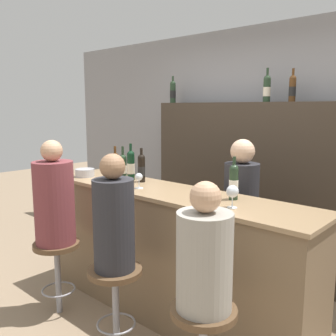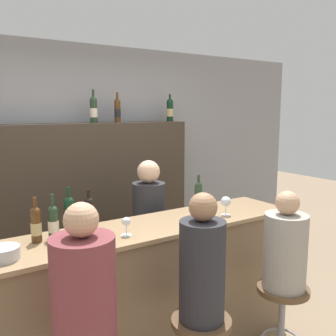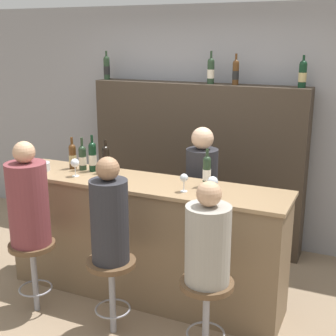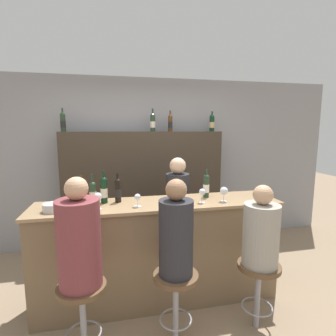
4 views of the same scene
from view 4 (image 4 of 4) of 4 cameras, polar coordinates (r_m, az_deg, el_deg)
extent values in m
plane|color=#8C755B|center=(2.98, -0.84, -29.23)|extent=(16.00, 16.00, 0.00)
cube|color=gray|center=(4.17, -5.66, 1.21)|extent=(6.40, 0.05, 2.60)
cube|color=brown|center=(2.92, -1.90, -17.98)|extent=(2.48, 0.52, 1.05)
cube|color=#997A56|center=(2.72, -1.96, -7.79)|extent=(2.52, 0.56, 0.03)
cube|color=#382D23|center=(4.02, -5.21, -4.93)|extent=(2.36, 0.28, 1.79)
cylinder|color=#4C2D14|center=(2.77, -18.32, -5.49)|extent=(0.07, 0.07, 0.20)
cylinder|color=tan|center=(2.77, -18.31, -5.69)|extent=(0.07, 0.07, 0.08)
sphere|color=#4C2D14|center=(2.75, -18.41, -3.47)|extent=(0.07, 0.07, 0.07)
cylinder|color=#4C2D14|center=(2.74, -18.47, -2.34)|extent=(0.02, 0.02, 0.08)
cylinder|color=#233823|center=(2.76, -16.03, -5.52)|extent=(0.07, 0.07, 0.19)
cylinder|color=beige|center=(2.76, -16.02, -5.71)|extent=(0.07, 0.07, 0.08)
sphere|color=#233823|center=(2.74, -16.11, -3.57)|extent=(0.07, 0.07, 0.07)
cylinder|color=#233823|center=(2.73, -16.17, -2.30)|extent=(0.02, 0.02, 0.10)
cylinder|color=black|center=(2.75, -13.77, -5.02)|extent=(0.07, 0.07, 0.24)
cylinder|color=beige|center=(2.75, -13.76, -5.26)|extent=(0.07, 0.07, 0.09)
sphere|color=black|center=(2.73, -13.85, -2.61)|extent=(0.07, 0.07, 0.07)
cylinder|color=black|center=(2.72, -13.90, -1.43)|extent=(0.02, 0.02, 0.09)
cylinder|color=black|center=(2.75, -10.83, -5.12)|extent=(0.06, 0.06, 0.22)
cylinder|color=black|center=(2.75, -10.83, -5.34)|extent=(0.07, 0.07, 0.09)
sphere|color=black|center=(2.73, -10.90, -2.92)|extent=(0.06, 0.06, 0.06)
cylinder|color=black|center=(2.72, -10.93, -1.88)|extent=(0.02, 0.02, 0.07)
cylinder|color=#233823|center=(2.93, 8.31, -4.17)|extent=(0.07, 0.07, 0.22)
cylinder|color=white|center=(2.93, 8.30, -4.39)|extent=(0.07, 0.07, 0.09)
sphere|color=#233823|center=(2.90, 8.35, -2.03)|extent=(0.07, 0.07, 0.07)
cylinder|color=#233823|center=(2.89, 8.38, -1.01)|extent=(0.02, 0.02, 0.08)
cylinder|color=#233823|center=(3.94, -21.88, 9.01)|extent=(0.07, 0.07, 0.23)
cylinder|color=black|center=(3.94, -21.87, 8.84)|extent=(0.07, 0.07, 0.09)
sphere|color=#233823|center=(3.95, -21.98, 10.67)|extent=(0.07, 0.07, 0.07)
cylinder|color=#233823|center=(3.95, -22.02, 11.43)|extent=(0.02, 0.02, 0.08)
cylinder|color=#233823|center=(3.93, -3.33, 9.58)|extent=(0.07, 0.07, 0.23)
cylinder|color=beige|center=(3.93, -3.33, 9.42)|extent=(0.07, 0.07, 0.09)
sphere|color=#233823|center=(3.94, -3.35, 11.22)|extent=(0.07, 0.07, 0.07)
cylinder|color=#233823|center=(3.94, -3.35, 12.11)|extent=(0.02, 0.02, 0.09)
cylinder|color=#4C2D14|center=(3.98, 0.50, 9.51)|extent=(0.06, 0.06, 0.22)
cylinder|color=black|center=(3.98, 0.50, 9.35)|extent=(0.07, 0.07, 0.09)
sphere|color=#4C2D14|center=(3.98, 0.50, 11.06)|extent=(0.06, 0.06, 0.06)
cylinder|color=#4C2D14|center=(3.99, 0.50, 11.84)|extent=(0.02, 0.02, 0.08)
cylinder|color=black|center=(4.17, 9.53, 9.37)|extent=(0.07, 0.07, 0.22)
cylinder|color=tan|center=(4.17, 9.52, 9.22)|extent=(0.08, 0.08, 0.09)
sphere|color=black|center=(4.18, 9.56, 10.88)|extent=(0.07, 0.07, 0.07)
cylinder|color=black|center=(4.18, 9.58, 11.57)|extent=(0.02, 0.02, 0.07)
cylinder|color=silver|center=(2.59, -14.94, -8.58)|extent=(0.07, 0.07, 0.00)
cylinder|color=silver|center=(2.57, -14.97, -7.65)|extent=(0.01, 0.01, 0.08)
sphere|color=silver|center=(2.56, -15.04, -6.02)|extent=(0.08, 0.08, 0.08)
cylinder|color=silver|center=(2.59, -6.63, -8.31)|extent=(0.07, 0.07, 0.00)
cylinder|color=silver|center=(2.58, -6.64, -7.58)|extent=(0.01, 0.01, 0.06)
sphere|color=silver|center=(2.57, -6.66, -6.28)|extent=(0.06, 0.06, 0.06)
cylinder|color=silver|center=(2.73, 7.41, -7.46)|extent=(0.06, 0.06, 0.00)
cylinder|color=silver|center=(2.72, 7.43, -6.60)|extent=(0.01, 0.01, 0.08)
sphere|color=silver|center=(2.70, 7.46, -5.17)|extent=(0.07, 0.07, 0.07)
cylinder|color=silver|center=(2.81, 12.02, -7.08)|extent=(0.07, 0.07, 0.00)
cylinder|color=silver|center=(2.81, 12.04, -6.34)|extent=(0.01, 0.01, 0.07)
sphere|color=silver|center=(2.79, 12.09, -4.89)|extent=(0.08, 0.08, 0.08)
cylinder|color=#B7B7BC|center=(2.65, -23.74, -7.84)|extent=(0.18, 0.18, 0.07)
cylinder|color=gray|center=(2.52, -17.92, -29.46)|extent=(0.05, 0.05, 0.58)
torus|color=gray|center=(2.58, -17.82, -31.00)|extent=(0.28, 0.28, 0.02)
cylinder|color=brown|center=(2.35, -18.30, -23.43)|extent=(0.38, 0.38, 0.04)
cylinder|color=brown|center=(2.18, -18.76, -15.30)|extent=(0.33, 0.33, 0.68)
sphere|color=tan|center=(2.05, -19.33, -4.23)|extent=(0.17, 0.17, 0.17)
cylinder|color=gray|center=(2.55, 1.67, -28.46)|extent=(0.05, 0.05, 0.58)
torus|color=gray|center=(2.61, 1.66, -29.99)|extent=(0.28, 0.28, 0.02)
cylinder|color=brown|center=(2.38, 1.71, -22.46)|extent=(0.38, 0.38, 0.04)
cylinder|color=#28282D|center=(2.22, 1.75, -14.96)|extent=(0.29, 0.29, 0.64)
sphere|color=#936B4C|center=(2.10, 1.80, -4.74)|extent=(0.17, 0.17, 0.17)
cylinder|color=gray|center=(2.81, 18.87, -25.17)|extent=(0.05, 0.05, 0.58)
torus|color=gray|center=(2.85, 18.78, -26.63)|extent=(0.28, 0.28, 0.02)
cylinder|color=brown|center=(2.65, 19.21, -19.53)|extent=(0.38, 0.38, 0.04)
cylinder|color=gray|center=(2.52, 19.55, -13.54)|extent=(0.31, 0.31, 0.55)
sphere|color=tan|center=(2.41, 19.98, -5.51)|extent=(0.17, 0.17, 0.17)
cylinder|color=#28282D|center=(3.45, 2.06, -11.74)|extent=(0.30, 0.30, 1.27)
sphere|color=#D8AD8C|center=(3.27, 2.13, 0.49)|extent=(0.21, 0.21, 0.21)
camera|label=1|loc=(2.46, 68.48, 1.07)|focal=40.00mm
camera|label=2|loc=(0.94, -85.06, 6.66)|focal=40.00mm
camera|label=3|loc=(2.38, 99.16, 9.23)|focal=50.00mm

